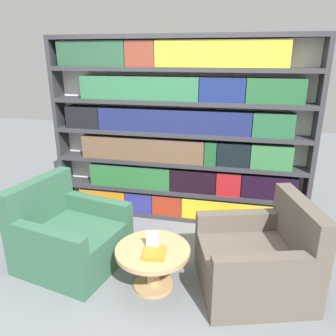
% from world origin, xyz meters
% --- Properties ---
extents(ground_plane, '(14.00, 14.00, 0.00)m').
position_xyz_m(ground_plane, '(0.00, 0.00, 0.00)').
color(ground_plane, slate).
extents(bookshelf, '(3.08, 0.30, 2.19)m').
position_xyz_m(bookshelf, '(0.00, 1.46, 1.09)').
color(bookshelf, silver).
rests_on(bookshelf, ground_plane).
extents(armchair_left, '(1.05, 1.00, 0.84)m').
position_xyz_m(armchair_left, '(-0.86, 0.24, 0.28)').
color(armchair_left, '#336047').
rests_on(armchair_left, ground_plane).
extents(armchair_right, '(1.10, 1.06, 0.84)m').
position_xyz_m(armchair_right, '(0.95, 0.25, 0.28)').
color(armchair_right, brown).
rests_on(armchair_right, ground_plane).
extents(coffee_table, '(0.66, 0.66, 0.39)m').
position_xyz_m(coffee_table, '(0.05, 0.07, 0.28)').
color(coffee_table, tan).
rests_on(coffee_table, ground_plane).
extents(table_sign, '(0.11, 0.06, 0.17)m').
position_xyz_m(table_sign, '(0.05, 0.07, 0.46)').
color(table_sign, black).
rests_on(table_sign, coffee_table).
extents(stray_book, '(0.20, 0.23, 0.03)m').
position_xyz_m(stray_book, '(0.08, -0.01, 0.40)').
color(stray_book, orange).
rests_on(stray_book, coffee_table).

